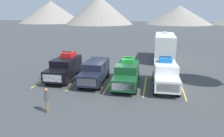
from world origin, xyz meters
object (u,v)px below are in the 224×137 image
object	(u,v)px
person_a	(47,99)
pickup_truck_c	(127,73)
pickup_truck_d	(166,74)
pickup_truck_b	(95,71)
pickup_truck_a	(65,67)
camper_trailer_a	(164,46)

from	to	relation	value
person_a	pickup_truck_c	bearing A→B (deg)	55.28
pickup_truck_c	person_a	distance (m)	7.94
pickup_truck_d	person_a	bearing A→B (deg)	-140.30
pickup_truck_b	pickup_truck_c	xyz separation A→B (m)	(3.11, -0.07, 0.01)
pickup_truck_a	pickup_truck_b	size ratio (longest dim) A/B	1.02
pickup_truck_a	person_a	size ratio (longest dim) A/B	3.10
pickup_truck_c	pickup_truck_d	size ratio (longest dim) A/B	1.05
pickup_truck_c	person_a	xyz separation A→B (m)	(-4.52, -6.53, -0.12)
pickup_truck_d	camper_trailer_a	world-z (taller)	camper_trailer_a
pickup_truck_a	pickup_truck_b	distance (m)	3.36
pickup_truck_a	pickup_truck_d	bearing A→B (deg)	-2.63
pickup_truck_a	pickup_truck_c	xyz separation A→B (m)	(6.42, -0.58, -0.07)
pickup_truck_b	pickup_truck_a	bearing A→B (deg)	171.35
pickup_truck_c	pickup_truck_d	xyz separation A→B (m)	(3.49, 0.12, 0.11)
pickup_truck_a	pickup_truck_d	distance (m)	9.92
pickup_truck_d	person_a	xyz separation A→B (m)	(-8.01, -6.65, -0.23)
pickup_truck_d	camper_trailer_a	distance (m)	10.95
pickup_truck_c	camper_trailer_a	size ratio (longest dim) A/B	0.66
pickup_truck_a	camper_trailer_a	world-z (taller)	camper_trailer_a
pickup_truck_b	pickup_truck_d	xyz separation A→B (m)	(6.59, 0.05, 0.12)
pickup_truck_b	pickup_truck_c	distance (m)	3.11
pickup_truck_b	pickup_truck_d	size ratio (longest dim) A/B	0.97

